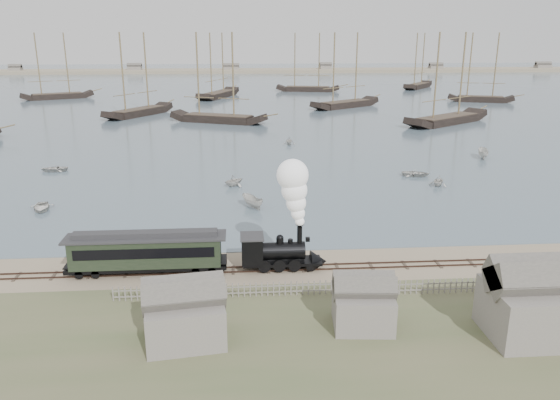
{
  "coord_description": "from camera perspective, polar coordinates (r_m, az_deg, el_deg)",
  "views": [
    {
      "loc": [
        -6.17,
        -45.07,
        19.39
      ],
      "look_at": [
        -2.32,
        6.93,
        3.5
      ],
      "focal_mm": 35.0,
      "sensor_mm": 36.0,
      "label": 1
    }
  ],
  "objects": [
    {
      "name": "schooner_6",
      "position": [
        185.46,
        -22.54,
        12.81
      ],
      "size": [
        21.35,
        13.48,
        20.0
      ],
      "primitive_type": null,
      "rotation": [
        0.0,
        0.0,
        0.44
      ],
      "color": "black",
      "rests_on": "harbor_water"
    },
    {
      "name": "rowboat_1",
      "position": [
        72.5,
        -4.85,
        2.06
      ],
      "size": [
        3.82,
        3.88,
        1.55
      ],
      "primitive_type": "imported",
      "rotation": [
        0.0,
        0.0,
        2.24
      ],
      "color": "beige",
      "rests_on": "harbor_water"
    },
    {
      "name": "shed_right",
      "position": [
        41.34,
        24.66,
        -12.72
      ],
      "size": [
        6.0,
        5.0,
        5.1
      ],
      "primitive_type": null,
      "color": "slate",
      "rests_on": "ground"
    },
    {
      "name": "harbor_water",
      "position": [
        216.03,
        -2.63,
        11.79
      ],
      "size": [
        600.0,
        336.0,
        0.06
      ],
      "primitive_type": "cube",
      "color": "#4E5F6F",
      "rests_on": "ground"
    },
    {
      "name": "rowboat_7",
      "position": [
        100.0,
        0.96,
        6.21
      ],
      "size": [
        2.99,
        2.67,
        1.43
      ],
      "primitive_type": "imported",
      "rotation": [
        0.0,
        0.0,
        6.15
      ],
      "color": "beige",
      "rests_on": "harbor_water"
    },
    {
      "name": "locomotive",
      "position": [
        45.84,
        1.17,
        -2.33
      ],
      "size": [
        7.4,
        2.76,
        9.22
      ],
      "color": "black",
      "rests_on": "ground"
    },
    {
      "name": "rail_track",
      "position": [
        47.62,
        3.61,
        -7.06
      ],
      "size": [
        120.0,
        1.8,
        0.16
      ],
      "color": "#3A271F",
      "rests_on": "ground"
    },
    {
      "name": "far_spit",
      "position": [
        295.77,
        -3.11,
        13.16
      ],
      "size": [
        500.0,
        20.0,
        1.8
      ],
      "primitive_type": "cube",
      "color": "tan",
      "rests_on": "ground"
    },
    {
      "name": "schooner_3",
      "position": [
        152.5,
        6.95,
        13.32
      ],
      "size": [
        21.49,
        17.3,
        20.0
      ],
      "primitive_type": null,
      "rotation": [
        0.0,
        0.0,
        0.61
      ],
      "color": "black",
      "rests_on": "harbor_water"
    },
    {
      "name": "rowboat_3",
      "position": [
        79.78,
        13.99,
        2.71
      ],
      "size": [
        3.68,
        4.45,
        0.8
      ],
      "primitive_type": "imported",
      "rotation": [
        0.0,
        0.0,
        1.3
      ],
      "color": "beige",
      "rests_on": "harbor_water"
    },
    {
      "name": "picket_fence_east",
      "position": [
        46.22,
        20.31,
        -8.99
      ],
      "size": [
        15.0,
        0.1,
        1.2
      ],
      "primitive_type": null,
      "color": "slate",
      "rests_on": "ground"
    },
    {
      "name": "rowboat_0",
      "position": [
        68.04,
        -23.68,
        -0.69
      ],
      "size": [
        4.23,
        3.45,
        0.77
      ],
      "primitive_type": "imported",
      "rotation": [
        0.0,
        0.0,
        0.24
      ],
      "color": "beige",
      "rests_on": "harbor_water"
    },
    {
      "name": "schooner_5",
      "position": [
        174.52,
        20.53,
        12.84
      ],
      "size": [
        18.98,
        10.16,
        20.0
      ],
      "primitive_type": null,
      "rotation": [
        0.0,
        0.0,
        -0.33
      ],
      "color": "black",
      "rests_on": "harbor_water"
    },
    {
      "name": "schooner_4",
      "position": [
        128.9,
        17.4,
        12.04
      ],
      "size": [
        24.19,
        19.67,
        20.0
      ],
      "primitive_type": null,
      "rotation": [
        0.0,
        0.0,
        0.62
      ],
      "color": "black",
      "rests_on": "harbor_water"
    },
    {
      "name": "schooner_8",
      "position": [
        195.47,
        2.96,
        14.19
      ],
      "size": [
        22.54,
        9.32,
        20.0
      ],
      "primitive_type": null,
      "rotation": [
        0.0,
        0.0,
        -0.2
      ],
      "color": "black",
      "rests_on": "harbor_water"
    },
    {
      "name": "schooner_9",
      "position": [
        212.94,
        14.4,
        13.92
      ],
      "size": [
        16.02,
        18.9,
        20.0
      ],
      "primitive_type": null,
      "rotation": [
        0.0,
        0.0,
        0.92
      ],
      "color": "black",
      "rests_on": "harbor_water"
    },
    {
      "name": "schooner_2",
      "position": [
        125.66,
        -6.6,
        12.58
      ],
      "size": [
        22.76,
        13.71,
        20.0
      ],
      "primitive_type": null,
      "rotation": [
        0.0,
        0.0,
        -0.41
      ],
      "color": "black",
      "rests_on": "harbor_water"
    },
    {
      "name": "ground",
      "position": [
        49.45,
        3.3,
        -6.17
      ],
      "size": [
        600.0,
        600.0,
        0.0
      ],
      "primitive_type": "plane",
      "color": "tan",
      "rests_on": "ground"
    },
    {
      "name": "beached_dinghy",
      "position": [
        50.23,
        -16.04,
        -5.94
      ],
      "size": [
        4.29,
        4.87,
        0.84
      ],
      "primitive_type": "imported",
      "rotation": [
        0.0,
        0.0,
        1.15
      ],
      "color": "beige",
      "rests_on": "ground"
    },
    {
      "name": "passenger_coach",
      "position": [
        47.12,
        -13.78,
        -5.16
      ],
      "size": [
        13.31,
        2.57,
        3.23
      ],
      "color": "black",
      "rests_on": "ground"
    },
    {
      "name": "rowboat_6",
      "position": [
        86.9,
        -22.53,
        3.05
      ],
      "size": [
        3.01,
        4.01,
        0.79
      ],
      "primitive_type": "imported",
      "rotation": [
        0.0,
        0.0,
        4.79
      ],
      "color": "beige",
      "rests_on": "harbor_water"
    },
    {
      "name": "schooner_1",
      "position": [
        140.11,
        -14.82,
        12.58
      ],
      "size": [
        15.57,
        20.87,
        20.0
      ],
      "primitive_type": null,
      "rotation": [
        0.0,
        0.0,
        1.01
      ],
      "color": "black",
      "rests_on": "harbor_water"
    },
    {
      "name": "rowboat_4",
      "position": [
        75.33,
        16.23,
        1.95
      ],
      "size": [
        3.57,
        3.5,
        1.43
      ],
      "primitive_type": "imported",
      "rotation": [
        0.0,
        0.0,
        5.63
      ],
      "color": "beige",
      "rests_on": "harbor_water"
    },
    {
      "name": "schooner_7",
      "position": [
        177.43,
        -6.54,
        13.82
      ],
      "size": [
        14.01,
        24.28,
        20.0
      ],
      "primitive_type": null,
      "rotation": [
        0.0,
        0.0,
        1.19
      ],
      "color": "black",
      "rests_on": "harbor_water"
    },
    {
      "name": "shed_mid",
      "position": [
        39.2,
        8.59,
        -12.91
      ],
      "size": [
        4.0,
        3.5,
        3.6
      ],
      "primitive_type": null,
      "color": "slate",
      "rests_on": "ground"
    },
    {
      "name": "shed_left",
      "position": [
        37.67,
        -9.76,
        -14.3
      ],
      "size": [
        5.0,
        4.0,
        4.1
      ],
      "primitive_type": null,
      "color": "slate",
      "rests_on": "ground"
    },
    {
      "name": "picket_fence_west",
      "position": [
        42.73,
        -4.28,
        -10.09
      ],
      "size": [
        19.0,
        0.1,
        1.2
      ],
      "primitive_type": null,
      "color": "slate",
      "rests_on": "ground"
    },
    {
      "name": "rowboat_2",
      "position": [
        63.27,
        -2.93,
        -0.19
      ],
      "size": [
        3.83,
        3.08,
        1.41
      ],
      "primitive_type": "imported",
      "rotation": [
        0.0,
        0.0,
        3.69
      ],
      "color": "beige",
      "rests_on": "harbor_water"
    },
    {
      "name": "rowboat_5",
      "position": [
        94.74,
        20.44,
        4.58
      ],
      "size": [
        4.26,
        2.66,
        1.54
      ],
      "primitive_type": "imported",
      "rotation": [
        0.0,
        0.0,
        2.83
      ],
      "color": "beige",
      "rests_on": "harbor_water"
    }
  ]
}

